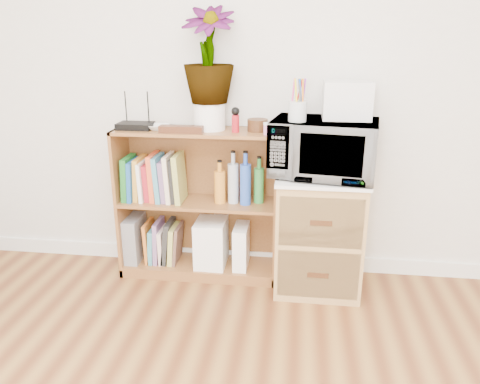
# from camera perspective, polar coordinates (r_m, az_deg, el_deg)

# --- Properties ---
(skirting_board) EXTENTS (4.00, 0.02, 0.10)m
(skirting_board) POSITION_cam_1_polar(r_m,az_deg,el_deg) (3.20, 1.88, -8.08)
(skirting_board) COLOR white
(skirting_board) RESTS_ON ground
(bookshelf) EXTENTS (1.00, 0.30, 0.95)m
(bookshelf) POSITION_cam_1_polar(r_m,az_deg,el_deg) (2.96, -5.06, -1.51)
(bookshelf) COLOR brown
(bookshelf) RESTS_ON ground
(wicker_unit) EXTENTS (0.50, 0.45, 0.70)m
(wicker_unit) POSITION_cam_1_polar(r_m,az_deg,el_deg) (2.87, 9.52, -5.01)
(wicker_unit) COLOR #9E7542
(wicker_unit) RESTS_ON ground
(microwave) EXTENTS (0.63, 0.47, 0.32)m
(microwave) POSITION_cam_1_polar(r_m,az_deg,el_deg) (2.70, 10.13, 5.28)
(microwave) COLOR silver
(microwave) RESTS_ON wicker_unit
(pen_cup) EXTENTS (0.10, 0.10, 0.11)m
(pen_cup) POSITION_cam_1_polar(r_m,az_deg,el_deg) (2.59, 7.02, 9.74)
(pen_cup) COLOR silver
(pen_cup) RESTS_ON microwave
(small_appliance) EXTENTS (0.26, 0.22, 0.21)m
(small_appliance) POSITION_cam_1_polar(r_m,az_deg,el_deg) (2.72, 12.90, 10.88)
(small_appliance) COLOR silver
(small_appliance) RESTS_ON microwave
(router) EXTENTS (0.21, 0.14, 0.04)m
(router) POSITION_cam_1_polar(r_m,az_deg,el_deg) (2.91, -12.63, 7.88)
(router) COLOR black
(router) RESTS_ON bookshelf
(white_bowl) EXTENTS (0.13, 0.13, 0.03)m
(white_bowl) POSITION_cam_1_polar(r_m,az_deg,el_deg) (2.85, -9.93, 7.79)
(white_bowl) COLOR silver
(white_bowl) RESTS_ON bookshelf
(plant_pot) EXTENTS (0.19, 0.19, 0.16)m
(plant_pot) POSITION_cam_1_polar(r_m,az_deg,el_deg) (2.82, -3.74, 9.20)
(plant_pot) COLOR white
(plant_pot) RESTS_ON bookshelf
(potted_plant) EXTENTS (0.30, 0.30, 0.54)m
(potted_plant) POSITION_cam_1_polar(r_m,az_deg,el_deg) (2.78, -3.89, 16.33)
(potted_plant) COLOR #2A6A31
(potted_plant) RESTS_ON plant_pot
(trinket_box) EXTENTS (0.26, 0.06, 0.04)m
(trinket_box) POSITION_cam_1_polar(r_m,az_deg,el_deg) (2.74, -7.19, 7.59)
(trinket_box) COLOR #37190F
(trinket_box) RESTS_ON bookshelf
(kokeshi_doll) EXTENTS (0.04, 0.04, 0.10)m
(kokeshi_doll) POSITION_cam_1_polar(r_m,az_deg,el_deg) (2.74, -0.55, 8.33)
(kokeshi_doll) COLOR #A5141E
(kokeshi_doll) RESTS_ON bookshelf
(wooden_bowl) EXTENTS (0.12, 0.12, 0.07)m
(wooden_bowl) POSITION_cam_1_polar(r_m,az_deg,el_deg) (2.78, 2.15, 8.15)
(wooden_bowl) COLOR #391C0F
(wooden_bowl) RESTS_ON bookshelf
(paint_jars) EXTENTS (0.10, 0.04, 0.05)m
(paint_jars) POSITION_cam_1_polar(r_m,az_deg,el_deg) (2.67, 3.91, 7.49)
(paint_jars) COLOR #D07488
(paint_jars) RESTS_ON bookshelf
(file_box) EXTENTS (0.09, 0.24, 0.30)m
(file_box) POSITION_cam_1_polar(r_m,az_deg,el_deg) (3.17, -12.66, -5.49)
(file_box) COLOR slate
(file_box) RESTS_ON bookshelf
(magazine_holder_left) EXTENTS (0.09, 0.24, 0.30)m
(magazine_holder_left) POSITION_cam_1_polar(r_m,az_deg,el_deg) (3.04, -4.43, -6.13)
(magazine_holder_left) COLOR white
(magazine_holder_left) RESTS_ON bookshelf
(magazine_holder_mid) EXTENTS (0.10, 0.24, 0.30)m
(magazine_holder_mid) POSITION_cam_1_polar(r_m,az_deg,el_deg) (3.02, -2.65, -6.19)
(magazine_holder_mid) COLOR white
(magazine_holder_mid) RESTS_ON bookshelf
(magazine_holder_right) EXTENTS (0.09, 0.22, 0.27)m
(magazine_holder_right) POSITION_cam_1_polar(r_m,az_deg,el_deg) (3.01, 0.15, -6.60)
(magazine_holder_right) COLOR white
(magazine_holder_right) RESTS_ON bookshelf
(cookbooks) EXTENTS (0.38, 0.20, 0.30)m
(cookbooks) POSITION_cam_1_polar(r_m,az_deg,el_deg) (2.97, -10.31, 1.66)
(cookbooks) COLOR #1D6E25
(cookbooks) RESTS_ON bookshelf
(liquor_bottles) EXTENTS (0.30, 0.07, 0.32)m
(liquor_bottles) POSITION_cam_1_polar(r_m,az_deg,el_deg) (2.86, -0.13, 1.53)
(liquor_bottles) COLOR orange
(liquor_bottles) RESTS_ON bookshelf
(lower_books) EXTENTS (0.23, 0.19, 0.28)m
(lower_books) POSITION_cam_1_polar(r_m,az_deg,el_deg) (3.12, -9.29, -6.07)
(lower_books) COLOR #C86923
(lower_books) RESTS_ON bookshelf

